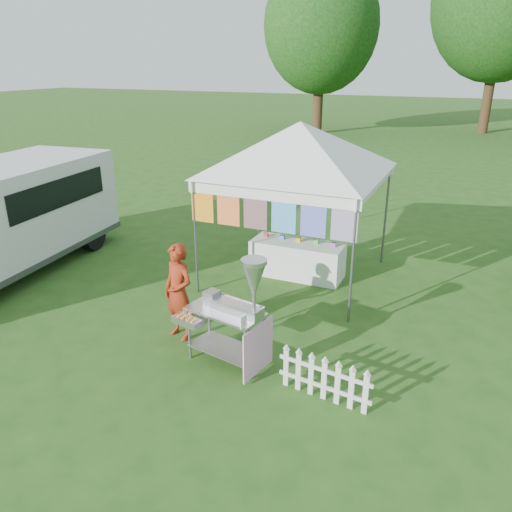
% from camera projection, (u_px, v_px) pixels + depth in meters
% --- Properties ---
extents(ground, '(120.00, 120.00, 0.00)m').
position_uv_depth(ground, '(211.00, 368.00, 6.97)').
color(ground, '#254F16').
rests_on(ground, ground).
extents(canopy_main, '(4.24, 4.24, 3.45)m').
position_uv_depth(canopy_main, '(300.00, 122.00, 8.85)').
color(canopy_main, '#59595E').
rests_on(canopy_main, ground).
extents(tree_left, '(6.40, 6.40, 9.53)m').
position_uv_depth(tree_left, '(321.00, 25.00, 27.53)').
color(tree_left, '#311E12').
rests_on(tree_left, ground).
extents(donut_cart, '(1.31, 0.81, 1.66)m').
position_uv_depth(donut_cart, '(235.00, 304.00, 6.65)').
color(donut_cart, gray).
rests_on(donut_cart, ground).
extents(vendor, '(0.64, 0.52, 1.52)m').
position_uv_depth(vendor, '(179.00, 292.00, 7.49)').
color(vendor, maroon).
rests_on(vendor, ground).
extents(cargo_van, '(2.53, 5.26, 2.12)m').
position_uv_depth(cargo_van, '(5.00, 216.00, 9.88)').
color(cargo_van, silver).
rests_on(cargo_van, ground).
extents(picket_fence, '(1.25, 0.20, 0.56)m').
position_uv_depth(picket_fence, '(324.00, 380.00, 6.22)').
color(picket_fence, silver).
rests_on(picket_fence, ground).
extents(display_table, '(1.80, 0.70, 0.70)m').
position_uv_depth(display_table, '(297.00, 259.00, 9.85)').
color(display_table, white).
rests_on(display_table, ground).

